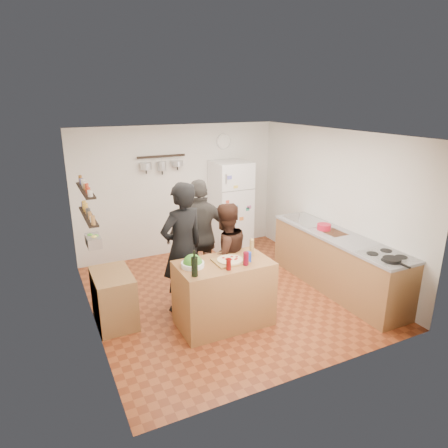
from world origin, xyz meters
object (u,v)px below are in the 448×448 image
red_bowl (324,227)px  person_center (225,256)px  salad_bowl (193,264)px  fridge (231,207)px  side_table (114,298)px  counter_run (337,262)px  person_left (183,248)px  person_back (201,237)px  salt_canister (248,257)px  pepper_mill (252,249)px  skillet (392,260)px  wall_clock (224,141)px  prep_island (224,293)px  wine_bottle (195,267)px

red_bowl → person_center: bearing=-179.6°
salad_bowl → fridge: (1.77, 2.41, -0.04)m
salad_bowl → side_table: salad_bowl is taller
counter_run → red_bowl: 0.61m
person_left → person_back: (0.47, 0.46, -0.05)m
salt_canister → person_center: bearing=95.4°
pepper_mill → person_left: (-0.80, 0.56, -0.06)m
person_left → red_bowl: size_ratio=8.54×
counter_run → side_table: (-3.44, 0.52, -0.09)m
skillet → wall_clock: wall_clock is taller
salt_canister → person_center: 0.62m
prep_island → counter_run: 2.10m
person_center → prep_island: bearing=54.2°
wine_bottle → fridge: size_ratio=0.14×
salt_canister → person_back: 1.20m
person_back → side_table: (-1.46, -0.38, -0.54)m
prep_island → fridge: size_ratio=0.69×
salad_bowl → salt_canister: bearing=-13.3°
pepper_mill → person_center: person_center is taller
person_back → fridge: bearing=-119.8°
pepper_mill → side_table: bearing=160.4°
person_back → skillet: person_back is taller
person_center → person_back: bearing=-86.5°
wine_bottle → skillet: bearing=-16.5°
pepper_mill → wall_clock: size_ratio=0.66×
pepper_mill → skillet: bearing=-33.2°
salt_canister → person_left: size_ratio=0.07×
person_center → wall_clock: 2.92m
wine_bottle → side_table: wine_bottle is taller
person_left → fridge: bearing=-148.1°
salad_bowl → fridge: size_ratio=0.17×
prep_island → counter_run: (2.10, 0.16, -0.01)m
counter_run → wall_clock: size_ratio=8.77×
wall_clock → pepper_mill: bearing=-108.1°
person_center → salad_bowl: bearing=24.0°
person_center → person_back: (-0.12, 0.60, 0.12)m
counter_run → wall_clock: bearing=105.9°
prep_island → wine_bottle: (-0.50, -0.22, 0.58)m
person_back → side_table: bearing=26.0°
side_table → person_left: bearing=-4.4°
person_center → side_table: person_center is taller
salad_bowl → red_bowl: bearing=9.9°
person_center → red_bowl: bearing=172.4°
salad_bowl → counter_run: bearing=2.6°
prep_island → salt_canister: salt_canister is taller
person_left → fridge: 2.52m
prep_island → skillet: skillet is taller
wine_bottle → red_bowl: size_ratio=1.09×
skillet → fridge: bearing=100.7°
red_bowl → salt_canister: bearing=-161.1°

